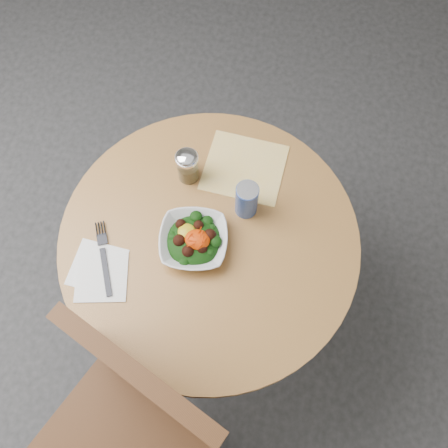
% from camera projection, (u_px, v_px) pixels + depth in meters
% --- Properties ---
extents(ground, '(6.00, 6.00, 0.00)m').
position_uv_depth(ground, '(214.00, 302.00, 2.17)').
color(ground, '#29292B').
rests_on(ground, ground).
extents(table, '(0.90, 0.90, 0.75)m').
position_uv_depth(table, '(211.00, 260.00, 1.66)').
color(table, black).
rests_on(table, ground).
extents(chair, '(0.61, 0.61, 1.05)m').
position_uv_depth(chair, '(135.00, 426.00, 1.43)').
color(chair, '#4E2B16').
rests_on(chair, ground).
extents(cloth_napkin, '(0.25, 0.24, 0.00)m').
position_uv_depth(cloth_napkin, '(244.00, 167.00, 1.58)').
color(cloth_napkin, '#EAA30C').
rests_on(cloth_napkin, table).
extents(paper_napkins, '(0.19, 0.19, 0.00)m').
position_uv_depth(paper_napkins, '(99.00, 272.00, 1.44)').
color(paper_napkins, white).
rests_on(paper_napkins, table).
extents(salad_bowl, '(0.23, 0.23, 0.07)m').
position_uv_depth(salad_bowl, '(194.00, 240.00, 1.45)').
color(salad_bowl, silver).
rests_on(salad_bowl, table).
extents(fork, '(0.12, 0.22, 0.00)m').
position_uv_depth(fork, '(104.00, 255.00, 1.45)').
color(fork, black).
rests_on(fork, table).
extents(spice_shaker, '(0.07, 0.07, 0.13)m').
position_uv_depth(spice_shaker, '(188.00, 166.00, 1.51)').
color(spice_shaker, silver).
rests_on(spice_shaker, table).
extents(beverage_can, '(0.07, 0.07, 0.13)m').
position_uv_depth(beverage_can, '(247.00, 200.00, 1.46)').
color(beverage_can, navy).
rests_on(beverage_can, table).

